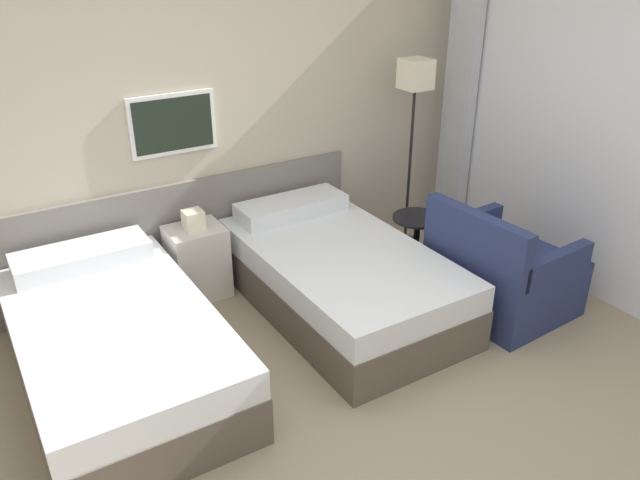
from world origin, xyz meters
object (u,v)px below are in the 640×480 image
(bed_near_door, at_px, (117,346))
(floor_lamp, at_px, (415,94))
(nightstand, at_px, (197,260))
(side_table, at_px, (417,236))
(armchair, at_px, (501,275))
(bed_near_window, at_px, (339,277))

(bed_near_door, bearing_deg, floor_lamp, 12.27)
(bed_near_door, bearing_deg, nightstand, 41.84)
(bed_near_door, xyz_separation_m, side_table, (2.41, 0.07, 0.11))
(bed_near_door, bearing_deg, armchair, -13.45)
(nightstand, bearing_deg, bed_near_door, -138.16)
(floor_lamp, bearing_deg, side_table, -121.93)
(nightstand, xyz_separation_m, floor_lamp, (1.92, -0.13, 1.06))
(bed_near_door, relative_size, armchair, 2.08)
(bed_near_door, distance_m, armchair, 2.70)
(bed_near_window, xyz_separation_m, nightstand, (-0.81, 0.73, 0.04))
(side_table, bearing_deg, bed_near_window, -174.86)
(bed_near_door, bearing_deg, bed_near_window, 0.00)
(bed_near_door, height_order, armchair, armchair)
(bed_near_door, height_order, nightstand, nightstand)
(bed_near_door, relative_size, nightstand, 2.76)
(floor_lamp, distance_m, side_table, 1.16)
(nightstand, relative_size, side_table, 1.32)
(bed_near_window, relative_size, armchair, 2.08)
(bed_near_window, relative_size, nightstand, 2.76)
(bed_near_window, distance_m, nightstand, 1.09)
(bed_near_door, bearing_deg, side_table, 1.67)
(floor_lamp, height_order, armchair, floor_lamp)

